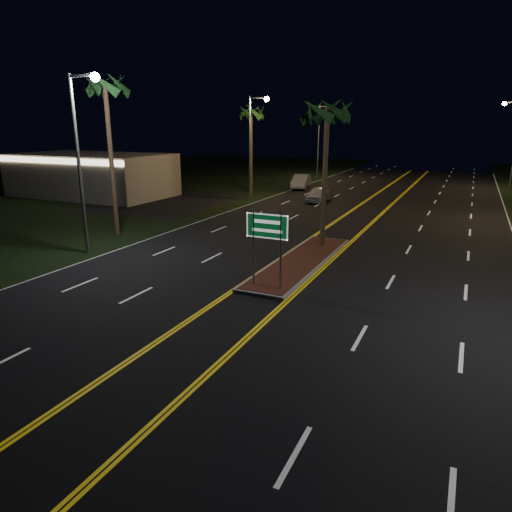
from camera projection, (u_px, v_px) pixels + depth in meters
The scene contains 13 objects.
ground at pixel (236, 314), 16.48m from camera, with size 120.00×120.00×0.00m, color black.
grass_left at pixel (100, 187), 50.46m from camera, with size 40.00×110.00×0.01m, color black.
median_island at pixel (301, 262), 22.55m from camera, with size 2.25×10.25×0.17m.
highway_sign at pixel (267, 233), 18.25m from camera, with size 1.80×0.08×3.20m.
commercial_building at pixel (92, 175), 43.92m from camera, with size 15.00×8.12×4.00m.
streetlight_left_near at pixel (83, 144), 22.72m from camera, with size 1.91×0.44×9.00m.
streetlight_left_mid at pixel (254, 136), 40.14m from camera, with size 1.91×0.44×9.00m.
streetlight_left_far at pixel (321, 133), 57.56m from camera, with size 1.91×0.44×9.00m.
palm_median at pixel (327, 111), 23.62m from camera, with size 2.40×2.40×8.30m.
palm_left_near at pixel (105, 87), 26.14m from camera, with size 2.40×2.40×9.80m.
palm_left_far at pixel (251, 113), 43.94m from camera, with size 2.40×2.40×8.80m.
car_near at pixel (318, 193), 40.61m from camera, with size 1.97×4.60×1.53m, color #B4B3BA.
car_far at pixel (301, 180), 49.39m from camera, with size 2.24×5.23×1.74m, color #B0B2BA.
Camera 1 is at (7.13, -13.51, 6.55)m, focal length 32.00 mm.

